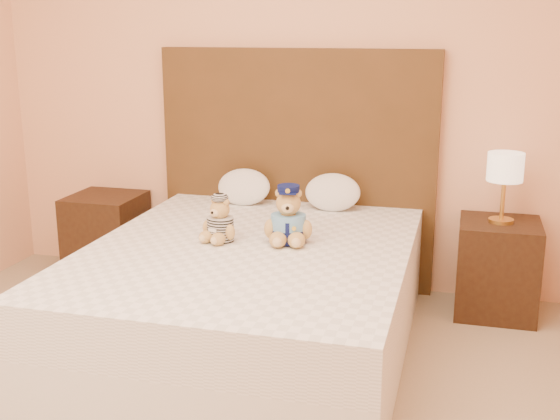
% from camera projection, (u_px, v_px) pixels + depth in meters
% --- Properties ---
extents(bed, '(1.60, 2.00, 0.55)m').
position_uv_depth(bed, '(249.00, 297.00, 3.62)').
color(bed, white).
rests_on(bed, ground).
extents(headboard, '(1.75, 0.08, 1.50)m').
position_uv_depth(headboard, '(296.00, 169.00, 4.44)').
color(headboard, '#4D3117').
rests_on(headboard, ground).
extents(nightstand_left, '(0.45, 0.45, 0.55)m').
position_uv_depth(nightstand_left, '(107.00, 235.00, 4.68)').
color(nightstand_left, '#331F10').
rests_on(nightstand_left, ground).
extents(nightstand_right, '(0.45, 0.45, 0.55)m').
position_uv_depth(nightstand_right, '(497.00, 268.00, 4.05)').
color(nightstand_right, '#331F10').
rests_on(nightstand_right, ground).
extents(lamp, '(0.20, 0.20, 0.40)m').
position_uv_depth(lamp, '(505.00, 171.00, 3.91)').
color(lamp, gold).
rests_on(lamp, nightstand_right).
extents(teddy_police, '(0.30, 0.29, 0.30)m').
position_uv_depth(teddy_police, '(288.00, 215.00, 3.57)').
color(teddy_police, '#B08244').
rests_on(teddy_police, bed).
extents(teddy_prisoner, '(0.26, 0.26, 0.23)m').
position_uv_depth(teddy_prisoner, '(220.00, 219.00, 3.61)').
color(teddy_prisoner, '#B08244').
rests_on(teddy_prisoner, bed).
extents(pillow_left, '(0.34, 0.22, 0.24)m').
position_uv_depth(pillow_left, '(244.00, 185.00, 4.37)').
color(pillow_left, white).
rests_on(pillow_left, bed).
extents(pillow_right, '(0.34, 0.22, 0.24)m').
position_uv_depth(pillow_right, '(333.00, 190.00, 4.23)').
color(pillow_right, white).
rests_on(pillow_right, bed).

